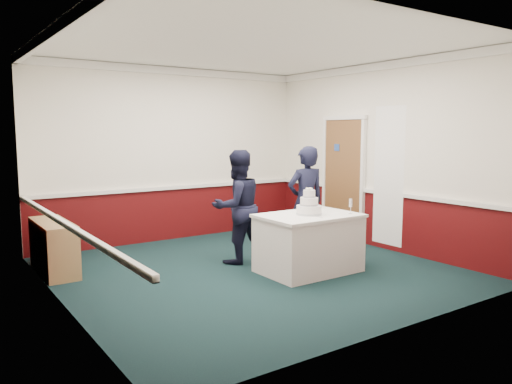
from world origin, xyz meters
TOP-DOWN VIEW (x-y plane):
  - ground at (0.00, 0.00)m, footprint 5.00×5.00m
  - room_shell at (0.08, 0.61)m, footprint 5.00×5.00m
  - sideboard at (-2.28, 1.44)m, footprint 0.41×1.20m
  - cake_table at (0.60, -0.47)m, footprint 1.32×0.92m
  - wedding_cake at (0.60, -0.47)m, footprint 0.35×0.35m
  - cake_knife at (0.57, -0.67)m, footprint 0.02×0.22m
  - champagne_flute at (1.10, -0.75)m, footprint 0.05×0.05m
  - person_man at (0.06, 0.49)m, footprint 0.81×0.63m
  - person_woman at (1.11, 0.22)m, footprint 0.67×0.49m

SIDE VIEW (x-z plane):
  - ground at x=0.00m, z-range 0.00..0.00m
  - sideboard at x=-2.28m, z-range 0.00..0.70m
  - cake_table at x=0.60m, z-range 0.01..0.80m
  - cake_knife at x=0.57m, z-range 0.79..0.79m
  - person_man at x=0.06m, z-range 0.00..1.64m
  - person_woman at x=1.11m, z-range 0.00..1.68m
  - wedding_cake at x=0.60m, z-range 0.72..1.08m
  - champagne_flute at x=1.10m, z-range 0.83..1.03m
  - room_shell at x=0.08m, z-range 0.47..3.47m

